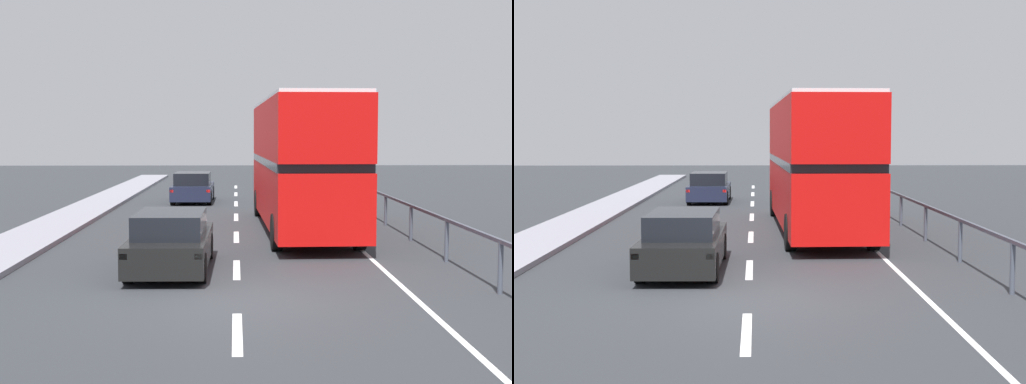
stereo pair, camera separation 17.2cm
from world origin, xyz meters
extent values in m
cube|color=#2D3034|center=(0.00, 0.00, -0.05)|extent=(73.33, 120.00, 0.10)
cube|color=silver|center=(0.00, -2.32, 0.00)|extent=(0.16, 2.39, 0.01)
cube|color=silver|center=(0.00, 2.92, 0.00)|extent=(0.16, 2.39, 0.01)
cube|color=silver|center=(0.00, 8.17, 0.00)|extent=(0.16, 2.39, 0.01)
cube|color=silver|center=(0.00, 13.41, 0.00)|extent=(0.16, 2.39, 0.01)
cube|color=silver|center=(0.00, 18.65, 0.00)|extent=(0.16, 2.39, 0.01)
cube|color=silver|center=(0.00, 23.90, 0.00)|extent=(0.16, 2.39, 0.01)
cube|color=silver|center=(0.00, 29.14, 0.00)|extent=(0.16, 2.39, 0.01)
cube|color=silver|center=(3.39, 9.00, 0.00)|extent=(0.12, 46.00, 0.01)
cube|color=#444A56|center=(5.14, 9.00, 1.04)|extent=(0.08, 42.00, 0.08)
cylinder|color=#444A56|center=(5.14, 0.25, 0.52)|extent=(0.10, 0.10, 1.04)
cylinder|color=#444A56|center=(5.14, 3.75, 0.52)|extent=(0.10, 0.10, 1.04)
cylinder|color=#444A56|center=(5.14, 7.25, 0.52)|extent=(0.10, 0.10, 1.04)
cylinder|color=#444A56|center=(5.14, 10.75, 0.52)|extent=(0.10, 0.10, 1.04)
cylinder|color=#444A56|center=(5.14, 14.25, 0.52)|extent=(0.10, 0.10, 1.04)
cylinder|color=#444A56|center=(5.14, 17.75, 0.52)|extent=(0.10, 0.10, 1.04)
cylinder|color=#444A56|center=(5.14, 21.25, 0.52)|extent=(0.10, 0.10, 1.04)
cylinder|color=#444A56|center=(5.14, 24.75, 0.52)|extent=(0.10, 0.10, 1.04)
cylinder|color=#444A56|center=(5.14, 28.25, 0.52)|extent=(0.10, 0.10, 1.04)
cube|color=red|center=(2.09, 9.62, 1.25)|extent=(2.75, 11.27, 1.80)
cube|color=black|center=(2.09, 9.62, 2.27)|extent=(2.76, 10.82, 0.24)
cube|color=red|center=(2.09, 9.62, 3.27)|extent=(2.75, 11.27, 1.76)
cube|color=silver|center=(2.09, 9.62, 4.20)|extent=(2.69, 11.04, 0.10)
cube|color=black|center=(1.95, 15.20, 1.34)|extent=(2.21, 0.10, 1.26)
cube|color=yellow|center=(1.95, 15.20, 3.71)|extent=(1.47, 0.08, 0.28)
cylinder|color=black|center=(0.86, 13.79, 0.50)|extent=(0.31, 1.01, 1.00)
cylinder|color=black|center=(3.11, 13.85, 0.50)|extent=(0.31, 1.01, 1.00)
cylinder|color=black|center=(1.08, 5.59, 0.50)|extent=(0.31, 1.01, 1.00)
cylinder|color=black|center=(3.33, 5.65, 0.50)|extent=(0.31, 1.01, 1.00)
cube|color=black|center=(-1.49, 2.92, 0.51)|extent=(1.76, 4.32, 0.66)
cube|color=black|center=(-1.49, 2.71, 1.11)|extent=(1.53, 2.39, 0.53)
cube|color=red|center=(-2.27, 0.81, 0.68)|extent=(0.16, 0.06, 0.12)
cube|color=red|center=(-0.77, 0.79, 0.68)|extent=(0.16, 0.06, 0.12)
cylinder|color=black|center=(-2.24, 4.39, 0.32)|extent=(0.21, 0.64, 0.64)
cylinder|color=black|center=(-0.70, 4.37, 0.32)|extent=(0.21, 0.64, 0.64)
cylinder|color=black|center=(-2.28, 1.48, 0.32)|extent=(0.21, 0.64, 0.64)
cylinder|color=black|center=(-0.74, 1.46, 0.32)|extent=(0.21, 0.64, 0.64)
cube|color=#191E33|center=(-2.00, 19.57, 0.51)|extent=(1.84, 4.07, 0.65)
cube|color=black|center=(-2.00, 19.37, 1.11)|extent=(1.61, 2.24, 0.56)
cube|color=red|center=(-2.82, 17.58, 0.67)|extent=(0.16, 0.06, 0.12)
cube|color=red|center=(-1.22, 17.57, 0.67)|extent=(0.16, 0.06, 0.12)
cylinder|color=black|center=(-2.80, 20.90, 0.32)|extent=(0.21, 0.64, 0.64)
cylinder|color=black|center=(-1.16, 20.88, 0.32)|extent=(0.21, 0.64, 0.64)
cylinder|color=black|center=(-2.83, 18.25, 0.32)|extent=(0.21, 0.64, 0.64)
cylinder|color=black|center=(-1.19, 18.24, 0.32)|extent=(0.21, 0.64, 0.64)
camera|label=1|loc=(-0.02, -13.13, 3.09)|focal=49.37mm
camera|label=2|loc=(0.15, -13.14, 3.09)|focal=49.37mm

